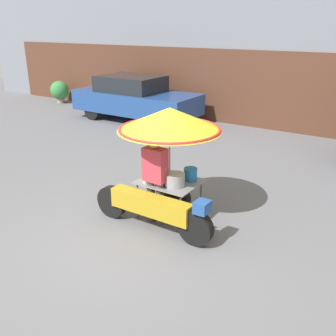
# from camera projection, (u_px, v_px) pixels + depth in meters

# --- Properties ---
(ground_plane) EXTENTS (36.00, 36.00, 0.00)m
(ground_plane) POSITION_uv_depth(u_px,v_px,m) (124.00, 239.00, 5.84)
(ground_plane) COLOR slate
(shopfront_building) EXTENTS (28.00, 2.06, 4.28)m
(shopfront_building) POSITION_uv_depth(u_px,v_px,m) (294.00, 58.00, 11.84)
(shopfront_building) COLOR gray
(shopfront_building) RESTS_ON ground
(vendor_motorcycle_cart) EXTENTS (2.20, 1.69, 1.91)m
(vendor_motorcycle_cart) POSITION_uv_depth(u_px,v_px,m) (168.00, 138.00, 5.98)
(vendor_motorcycle_cart) COLOR black
(vendor_motorcycle_cart) RESTS_ON ground
(vendor_person) EXTENTS (0.38, 0.22, 1.51)m
(vendor_person) POSITION_uv_depth(u_px,v_px,m) (155.00, 176.00, 6.08)
(vendor_person) COLOR #4C473D
(vendor_person) RESTS_ON ground
(parked_car) EXTENTS (4.38, 1.78, 1.51)m
(parked_car) POSITION_uv_depth(u_px,v_px,m) (135.00, 98.00, 12.82)
(parked_car) COLOR black
(parked_car) RESTS_ON ground
(potted_plant) EXTENTS (0.77, 0.77, 0.92)m
(potted_plant) POSITION_uv_depth(u_px,v_px,m) (60.00, 91.00, 15.75)
(potted_plant) COLOR gray
(potted_plant) RESTS_ON ground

